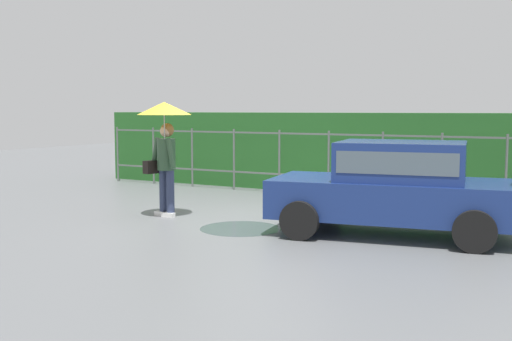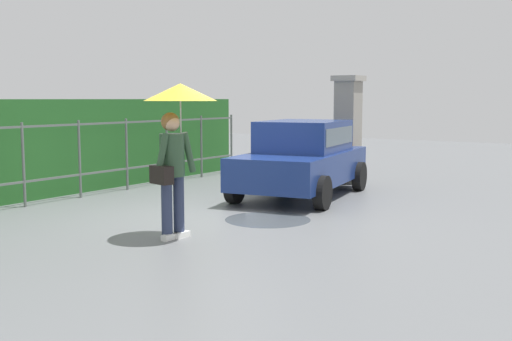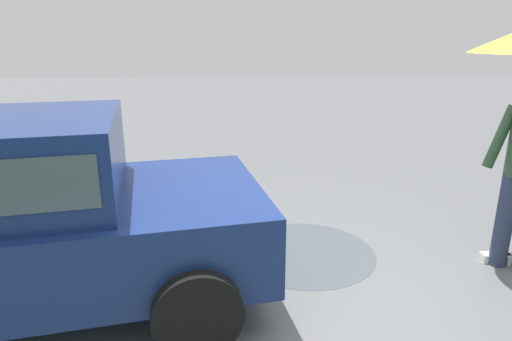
# 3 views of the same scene
# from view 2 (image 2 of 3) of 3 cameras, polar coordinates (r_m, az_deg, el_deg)

# --- Properties ---
(ground_plane) EXTENTS (40.00, 40.00, 0.00)m
(ground_plane) POSITION_cam_2_polar(r_m,az_deg,el_deg) (10.15, -3.85, -4.19)
(ground_plane) COLOR slate
(car) EXTENTS (3.93, 2.35, 1.48)m
(car) POSITION_cam_2_polar(r_m,az_deg,el_deg) (12.09, 4.31, 1.40)
(car) COLOR navy
(car) RESTS_ON ground
(pedestrian) EXTENTS (0.98, 0.98, 2.11)m
(pedestrian) POSITION_cam_2_polar(r_m,az_deg,el_deg) (8.37, -7.35, 4.39)
(pedestrian) COLOR #2D3856
(pedestrian) RESTS_ON ground
(gate_pillar) EXTENTS (0.60, 0.60, 2.42)m
(gate_pillar) POSITION_cam_2_polar(r_m,az_deg,el_deg) (14.04, 8.49, 3.86)
(gate_pillar) COLOR gray
(gate_pillar) RESTS_ON ground
(fence_section) EXTENTS (11.31, 0.05, 1.50)m
(fence_section) POSITION_cam_2_polar(r_m,az_deg,el_deg) (11.93, -18.31, 1.12)
(fence_section) COLOR #59605B
(fence_section) RESTS_ON ground
(hedge_row) EXTENTS (12.26, 0.90, 1.90)m
(hedge_row) POSITION_cam_2_polar(r_m,az_deg,el_deg) (12.64, -20.85, 1.87)
(hedge_row) COLOR #235B23
(hedge_row) RESTS_ON ground
(puddle_near) EXTENTS (1.36, 1.36, 0.00)m
(puddle_near) POSITION_cam_2_polar(r_m,az_deg,el_deg) (9.81, 1.09, -4.55)
(puddle_near) COLOR #4C545B
(puddle_near) RESTS_ON ground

